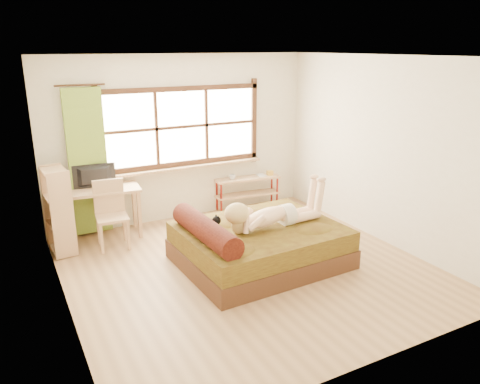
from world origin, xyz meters
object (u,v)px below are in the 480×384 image
kitten (208,225)px  pipe_shelf (248,186)px  bed (257,244)px  woman (272,204)px  chair (111,210)px  desk (97,196)px  bookshelf (59,211)px

kitten → pipe_shelf: kitten is taller
bed → woman: (0.20, -0.05, 0.55)m
kitten → chair: 1.69m
desk → pipe_shelf: 2.66m
woman → chair: bearing=135.9°
pipe_shelf → bookshelf: (-3.23, -0.39, 0.19)m
pipe_shelf → desk: bearing=-171.0°
chair → bookshelf: bearing=178.1°
bed → bookshelf: (-2.26, 1.62, 0.34)m
bed → desk: size_ratio=1.65×
chair → bookshelf: bookshelf is taller
woman → chair: woman is taller
chair → bed: bearing=-38.5°
chair → pipe_shelf: 2.58m
woman → pipe_shelf: woman is taller
desk → bookshelf: size_ratio=1.06×
desk → pipe_shelf: size_ratio=1.09×
kitten → desk: size_ratio=0.24×
woman → kitten: size_ratio=4.67×
desk → pipe_shelf: (2.64, 0.12, -0.25)m
kitten → chair: chair is taller
kitten → pipe_shelf: 2.52m
bed → bookshelf: size_ratio=1.75×
pipe_shelf → bookshelf: size_ratio=0.98×
kitten → chair: size_ratio=0.32×
chair → pipe_shelf: bearing=16.5°
bed → pipe_shelf: bearing=61.9°
woman → desk: (-1.88, 1.94, -0.15)m
bookshelf → chair: bearing=-12.1°
woman → kitten: woman is taller
kitten → bed: bearing=-11.1°
bed → chair: chair is taller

